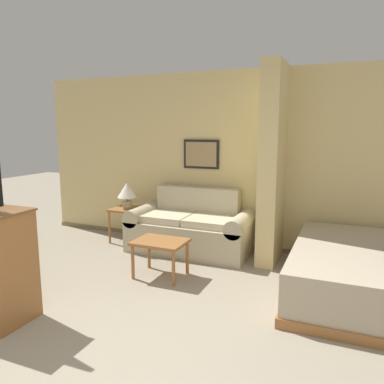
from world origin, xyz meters
TOP-DOWN VIEW (x-y plane):
  - wall_back at (-0.00, 3.52)m, footprint 6.85×0.16m
  - wall_partition_pillar at (0.50, 3.09)m, footprint 0.24×0.75m
  - couch at (-0.65, 3.04)m, footprint 1.78×0.84m
  - coffee_table at (-0.60, 1.99)m, footprint 0.62×0.47m
  - side_table at (-1.74, 3.07)m, footprint 0.47×0.47m
  - table_lamp at (-1.74, 3.07)m, footprint 0.30×0.30m
  - bed at (1.79, 2.38)m, footprint 1.76×2.10m

SIDE VIEW (x-z plane):
  - bed at x=1.79m, z-range 0.00..0.52m
  - couch at x=-0.65m, z-range -0.12..0.78m
  - coffee_table at x=-0.60m, z-range 0.16..0.61m
  - side_table at x=-1.74m, z-range 0.19..0.72m
  - table_lamp at x=-1.74m, z-range 0.60..1.00m
  - wall_back at x=0.00m, z-range -0.01..2.59m
  - wall_partition_pillar at x=0.50m, z-range 0.00..2.60m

